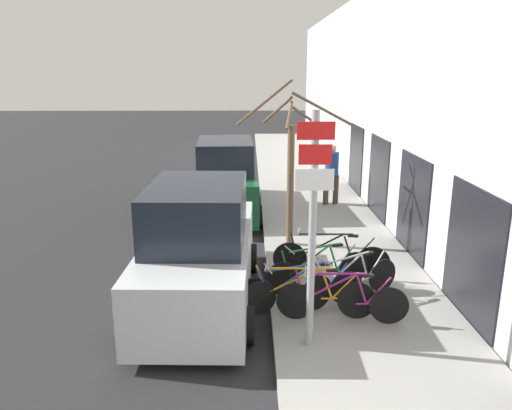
% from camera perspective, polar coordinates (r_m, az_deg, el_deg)
% --- Properties ---
extents(ground_plane, '(80.00, 80.00, 0.00)m').
position_cam_1_polar(ground_plane, '(14.07, -3.36, -1.85)').
color(ground_plane, black).
extents(sidewalk_curb, '(3.20, 32.00, 0.15)m').
position_cam_1_polar(sidewalk_curb, '(16.85, 5.93, 1.22)').
color(sidewalk_curb, gray).
rests_on(sidewalk_curb, ground).
extents(building_facade, '(0.23, 32.00, 6.50)m').
position_cam_1_polar(building_facade, '(16.59, 12.40, 11.74)').
color(building_facade, '#BCBCC1').
rests_on(building_facade, ground).
extents(signpost, '(0.53, 0.13, 3.45)m').
position_cam_1_polar(signpost, '(7.00, 6.50, -1.95)').
color(signpost, '#939399').
rests_on(signpost, sidewalk_curb).
extents(bicycle_0, '(2.11, 0.44, 0.86)m').
position_cam_1_polar(bicycle_0, '(8.30, 9.79, -10.66)').
color(bicycle_0, black).
rests_on(bicycle_0, sidewalk_curb).
extents(bicycle_1, '(2.27, 0.48, 0.88)m').
position_cam_1_polar(bicycle_1, '(8.40, 5.74, -10.14)').
color(bicycle_1, black).
rests_on(bicycle_1, sidewalk_curb).
extents(bicycle_2, '(2.12, 0.65, 0.83)m').
position_cam_1_polar(bicycle_2, '(8.61, 5.44, -9.60)').
color(bicycle_2, black).
rests_on(bicycle_2, sidewalk_curb).
extents(bicycle_3, '(1.86, 1.05, 0.86)m').
position_cam_1_polar(bicycle_3, '(9.05, 10.80, -8.48)').
color(bicycle_3, black).
rests_on(bicycle_3, sidewalk_curb).
extents(bicycle_4, '(2.01, 0.76, 0.85)m').
position_cam_1_polar(bicycle_4, '(9.43, 7.18, -7.35)').
color(bicycle_4, black).
rests_on(bicycle_4, sidewalk_curb).
extents(bicycle_5, '(2.26, 0.54, 0.93)m').
position_cam_1_polar(bicycle_5, '(9.93, 8.55, -6.04)').
color(bicycle_5, black).
rests_on(bicycle_5, sidewalk_curb).
extents(parked_car_0, '(2.09, 4.67, 2.24)m').
position_cam_1_polar(parked_car_0, '(8.95, -6.48, -5.23)').
color(parked_car_0, '#B2B7BC').
rests_on(parked_car_0, ground).
extents(parked_car_1, '(2.07, 4.72, 2.19)m').
position_cam_1_polar(parked_car_1, '(14.62, -3.48, 2.81)').
color(parked_car_1, '#144728').
rests_on(parked_car_1, ground).
extents(pedestrian_near, '(0.48, 0.41, 1.83)m').
position_cam_1_polar(pedestrian_near, '(15.21, 8.64, 3.99)').
color(pedestrian_near, '#4C3D2D').
rests_on(pedestrian_near, sidewalk_curb).
extents(street_tree, '(2.59, 1.46, 3.79)m').
position_cam_1_polar(street_tree, '(11.34, 3.97, 4.32)').
color(street_tree, brown).
rests_on(street_tree, sidewalk_curb).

